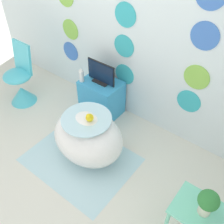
{
  "coord_description": "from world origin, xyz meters",
  "views": [
    {
      "loc": [
        1.59,
        -0.55,
        2.41
      ],
      "look_at": [
        0.52,
        0.83,
        0.84
      ],
      "focal_mm": 42.0,
      "sensor_mm": 36.0,
      "label": 1
    }
  ],
  "objects_px": {
    "bathtub": "(88,137)",
    "tv": "(101,74)",
    "chair": "(21,85)",
    "vase": "(81,76)",
    "potted_plant_left": "(208,202)"
  },
  "relations": [
    {
      "from": "chair",
      "to": "tv",
      "type": "relative_size",
      "value": 2.11
    },
    {
      "from": "tv",
      "to": "potted_plant_left",
      "type": "xyz_separation_m",
      "value": [
        1.72,
        -0.86,
        0.05
      ]
    },
    {
      "from": "tv",
      "to": "potted_plant_left",
      "type": "distance_m",
      "value": 1.92
    },
    {
      "from": "bathtub",
      "to": "tv",
      "type": "distance_m",
      "value": 0.83
    },
    {
      "from": "chair",
      "to": "bathtub",
      "type": "bearing_deg",
      "value": -7.1
    },
    {
      "from": "vase",
      "to": "chair",
      "type": "bearing_deg",
      "value": -155.75
    },
    {
      "from": "chair",
      "to": "vase",
      "type": "height_order",
      "value": "chair"
    },
    {
      "from": "vase",
      "to": "tv",
      "type": "bearing_deg",
      "value": 32.38
    },
    {
      "from": "chair",
      "to": "potted_plant_left",
      "type": "height_order",
      "value": "chair"
    },
    {
      "from": "bathtub",
      "to": "vase",
      "type": "distance_m",
      "value": 0.84
    },
    {
      "from": "bathtub",
      "to": "chair",
      "type": "height_order",
      "value": "chair"
    },
    {
      "from": "chair",
      "to": "vase",
      "type": "xyz_separation_m",
      "value": [
        0.83,
        0.37,
        0.29
      ]
    },
    {
      "from": "vase",
      "to": "potted_plant_left",
      "type": "bearing_deg",
      "value": -20.64
    },
    {
      "from": "bathtub",
      "to": "tv",
      "type": "xyz_separation_m",
      "value": [
        -0.37,
        0.68,
        0.31
      ]
    },
    {
      "from": "bathtub",
      "to": "tv",
      "type": "height_order",
      "value": "tv"
    }
  ]
}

